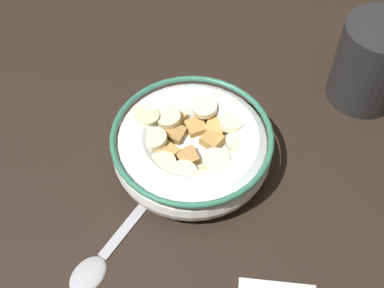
% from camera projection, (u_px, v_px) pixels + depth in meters
% --- Properties ---
extents(ground_plane, '(1.16, 1.16, 0.02)m').
position_uv_depth(ground_plane, '(192.00, 166.00, 0.57)').
color(ground_plane, black).
extents(cereal_bowl, '(0.16, 0.16, 0.05)m').
position_uv_depth(cereal_bowl, '(192.00, 147.00, 0.54)').
color(cereal_bowl, white).
rests_on(cereal_bowl, ground_plane).
extents(spoon, '(0.14, 0.13, 0.01)m').
position_uv_depth(spoon, '(107.00, 250.00, 0.49)').
color(spoon, '#A5A5AD').
rests_on(spoon, ground_plane).
extents(coffee_mug, '(0.11, 0.08, 0.10)m').
position_uv_depth(coffee_mug, '(371.00, 62.00, 0.58)').
color(coffee_mug, '#262628').
rests_on(coffee_mug, ground_plane).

